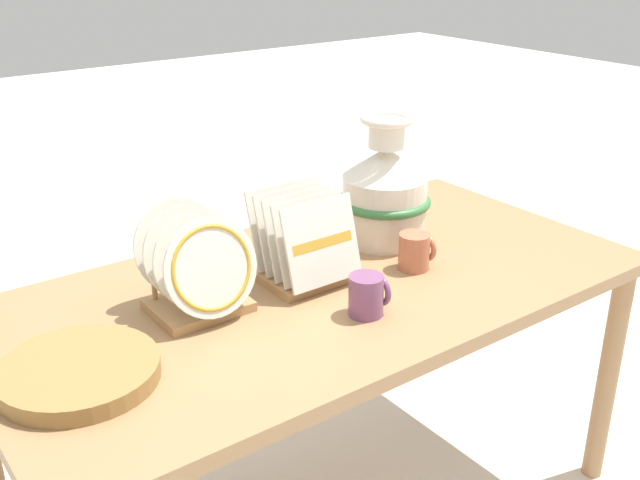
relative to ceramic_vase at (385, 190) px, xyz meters
name	(u,v)px	position (x,y,z in m)	size (l,w,h in m)	color
display_table	(320,309)	(-0.30, -0.11, -0.21)	(1.57, 0.80, 0.70)	#9E754C
ceramic_vase	(385,190)	(0.00, 0.00, 0.00)	(0.25, 0.25, 0.34)	silver
dish_rack_round_plates	(198,274)	(-0.59, -0.07, -0.05)	(0.21, 0.21, 0.23)	tan
dish_rack_square_plates	(303,248)	(-0.32, -0.08, -0.06)	(0.20, 0.21, 0.21)	tan
wicker_charger_stack	(79,372)	(-0.91, -0.18, -0.12)	(0.30, 0.30, 0.04)	olive
mug_terracotta_glaze	(415,251)	(-0.06, -0.19, -0.09)	(0.08, 0.08, 0.09)	#B76647
mug_plum_glaze	(368,295)	(-0.31, -0.30, -0.09)	(0.08, 0.08, 0.09)	#7A4770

